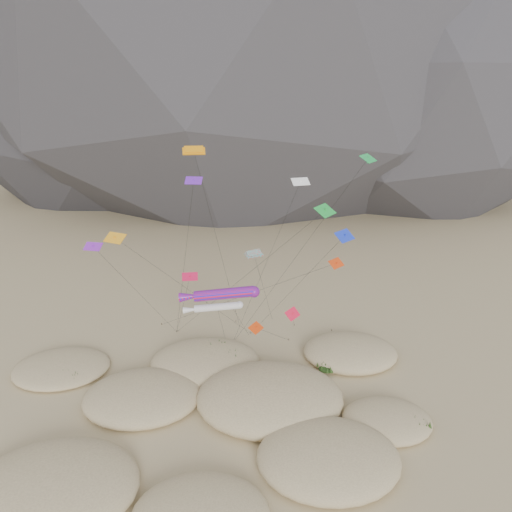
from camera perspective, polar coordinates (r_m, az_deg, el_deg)
The scene contains 9 objects.
ground at distance 53.92m, azimuth -2.44°, elevation -20.30°, with size 500.00×500.00×0.00m, color #CCB789.
dunes at distance 56.43m, azimuth -3.97°, elevation -17.31°, with size 49.12×35.56×4.23m.
dune_grass at distance 56.40m, azimuth -4.30°, elevation -17.22°, with size 42.70×29.27×1.49m.
kite_stakes at distance 73.26m, azimuth -1.12°, elevation -8.52°, with size 25.07×6.68×0.30m.
rainbow_tube_kite at distance 57.56m, azimuth -4.00°, elevation -4.37°, with size 9.34×12.02×12.31m.
white_tube_kite at distance 59.28m, azimuth -4.77°, elevation -5.87°, with size 7.13×8.94×9.90m.
orange_parafoil at distance 55.31m, azimuth -7.02°, elevation 11.50°, with size 6.03×13.26×27.84m.
multi_parafoil at distance 54.10m, azimuth -0.18°, elevation 0.06°, with size 4.67×18.68×17.20m.
delta_kites at distance 55.02m, azimuth 0.71°, elevation 2.29°, with size 32.15×22.36×26.74m.
Camera 1 is at (0.14, -41.54, 34.38)m, focal length 35.00 mm.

